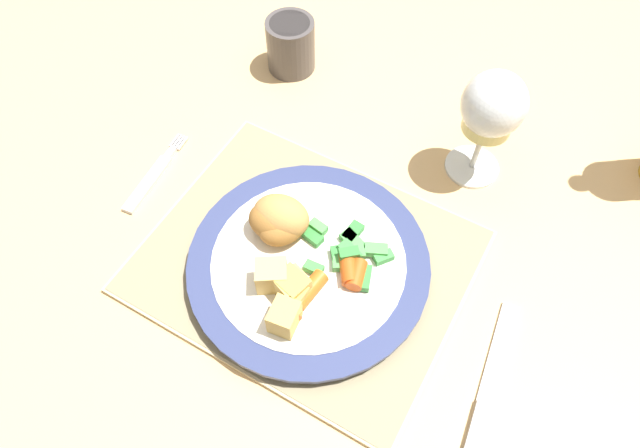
% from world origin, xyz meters
% --- Properties ---
extents(ground_plane, '(6.00, 6.00, 0.00)m').
position_xyz_m(ground_plane, '(0.00, 0.00, 0.00)').
color(ground_plane, '#4C4238').
extents(dining_table, '(1.49, 1.07, 0.74)m').
position_xyz_m(dining_table, '(0.00, 0.00, 0.67)').
color(dining_table, tan).
rests_on(dining_table, ground).
extents(placemat, '(0.34, 0.28, 0.01)m').
position_xyz_m(placemat, '(0.00, -0.12, 0.74)').
color(placemat, '#CCB789').
rests_on(placemat, dining_table).
extents(dinner_plate, '(0.26, 0.26, 0.02)m').
position_xyz_m(dinner_plate, '(0.01, -0.13, 0.76)').
color(dinner_plate, white).
rests_on(dinner_plate, placemat).
extents(breaded_croquettes, '(0.07, 0.07, 0.05)m').
position_xyz_m(breaded_croquettes, '(-0.04, -0.12, 0.79)').
color(breaded_croquettes, '#A87033').
rests_on(breaded_croquettes, dinner_plate).
extents(green_beans_pile, '(0.10, 0.08, 0.02)m').
position_xyz_m(green_beans_pile, '(0.04, -0.11, 0.77)').
color(green_beans_pile, '#4CA84C').
rests_on(green_beans_pile, dinner_plate).
extents(glazed_carrots, '(0.07, 0.10, 0.02)m').
position_xyz_m(glazed_carrots, '(0.04, -0.15, 0.78)').
color(glazed_carrots, orange).
rests_on(glazed_carrots, dinner_plate).
extents(fork, '(0.03, 0.13, 0.01)m').
position_xyz_m(fork, '(-0.22, -0.12, 0.74)').
color(fork, silver).
rests_on(fork, dining_table).
extents(table_knife, '(0.04, 0.18, 0.01)m').
position_xyz_m(table_knife, '(0.23, -0.17, 0.74)').
color(table_knife, silver).
rests_on(table_knife, dining_table).
extents(wine_glass, '(0.07, 0.07, 0.15)m').
position_xyz_m(wine_glass, '(0.11, 0.09, 0.84)').
color(wine_glass, silver).
rests_on(wine_glass, dining_table).
extents(roast_potatoes, '(0.07, 0.07, 0.03)m').
position_xyz_m(roast_potatoes, '(0.01, -0.18, 0.78)').
color(roast_potatoes, '#DBB256').
rests_on(roast_potatoes, dinner_plate).
extents(drinking_cup, '(0.07, 0.07, 0.07)m').
position_xyz_m(drinking_cup, '(-0.18, 0.14, 0.78)').
color(drinking_cup, '#4C4747').
rests_on(drinking_cup, dining_table).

